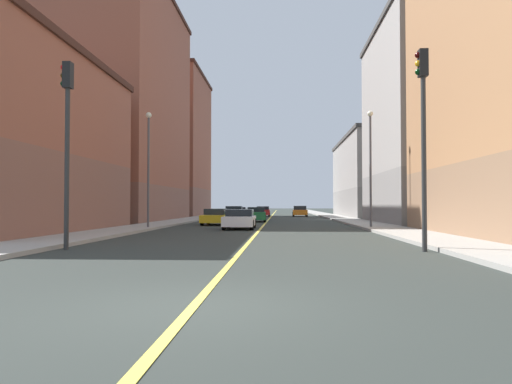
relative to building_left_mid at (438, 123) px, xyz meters
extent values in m
plane|color=#2D332F|center=(-14.11, -31.86, -8.19)|extent=(400.00, 400.00, 0.00)
cube|color=#9E9B93|center=(-6.30, 17.14, -8.12)|extent=(2.84, 168.00, 0.15)
cube|color=#9E9B93|center=(-21.93, 17.14, -8.12)|extent=(2.84, 168.00, 0.15)
cube|color=#E5D14C|center=(-14.11, 17.14, -8.18)|extent=(0.16, 154.00, 0.01)
cube|color=gray|center=(0.00, 0.00, -6.15)|extent=(9.77, 14.86, 4.09)
cube|color=#9E9993|center=(0.00, 0.00, 1.84)|extent=(9.77, 14.86, 11.87)
cube|color=#474442|center=(0.00, 0.00, 7.97)|extent=(10.07, 15.16, 0.40)
cube|color=gray|center=(0.00, 21.78, -6.49)|extent=(9.77, 22.76, 3.41)
cube|color=#9E9993|center=(0.00, 21.78, -1.65)|extent=(9.77, 22.76, 6.25)
cube|color=#474442|center=(0.00, 21.78, 1.67)|extent=(10.07, 23.06, 0.40)
cube|color=brown|center=(-28.23, 5.02, -6.58)|extent=(9.77, 19.29, 3.23)
cube|color=#93513D|center=(-28.23, 5.02, 4.06)|extent=(9.77, 19.29, 18.04)
cube|color=brown|center=(-28.23, 24.06, -6.34)|extent=(9.77, 14.56, 3.70)
cube|color=#93513D|center=(-28.23, 24.06, 3.06)|extent=(9.77, 14.56, 15.10)
cube|color=#42241B|center=(-28.23, 24.06, 10.81)|extent=(10.07, 14.86, 0.40)
cylinder|color=#2D2D2D|center=(-8.13, -23.23, -5.32)|extent=(0.16, 0.16, 5.75)
cube|color=black|center=(-8.13, -23.23, -1.99)|extent=(0.28, 0.32, 0.90)
sphere|color=#320404|center=(-8.29, -23.23, -1.72)|extent=(0.20, 0.20, 0.20)
sphere|color=orange|center=(-8.29, -23.23, -2.00)|extent=(0.20, 0.20, 0.20)
sphere|color=black|center=(-8.29, -23.23, -2.28)|extent=(0.20, 0.20, 0.20)
cylinder|color=#2D2D2D|center=(-20.10, -23.23, -5.43)|extent=(0.16, 0.16, 5.53)
cube|color=black|center=(-20.10, -23.23, -2.22)|extent=(0.28, 0.32, 0.90)
sphere|color=red|center=(-20.26, -23.23, -1.95)|extent=(0.20, 0.20, 0.20)
sphere|color=#352204|center=(-20.26, -23.23, -2.23)|extent=(0.20, 0.20, 0.20)
sphere|color=black|center=(-20.26, -23.23, -2.51)|extent=(0.20, 0.20, 0.20)
cylinder|color=#4C4C51|center=(-7.13, -8.74, -4.52)|extent=(0.14, 0.14, 7.05)
sphere|color=#EAEACC|center=(-7.13, -8.74, -0.85)|extent=(0.36, 0.36, 0.36)
cylinder|color=#4C4C51|center=(-21.10, -9.92, -4.61)|extent=(0.14, 0.14, 6.87)
sphere|color=#EAEACC|center=(-21.10, -9.92, -1.03)|extent=(0.36, 0.36, 0.36)
cube|color=#1E6B38|center=(-15.06, 3.69, -7.64)|extent=(1.86, 4.41, 0.67)
cube|color=black|center=(-15.06, 3.65, -7.08)|extent=(1.58, 2.28, 0.44)
cylinder|color=black|center=(-15.88, 5.01, -7.87)|extent=(0.24, 0.65, 0.64)
cylinder|color=black|center=(-14.34, 5.06, -7.87)|extent=(0.24, 0.65, 0.64)
cylinder|color=black|center=(-15.79, 2.31, -7.87)|extent=(0.24, 0.65, 0.64)
cylinder|color=black|center=(-14.24, 2.36, -7.87)|extent=(0.24, 0.65, 0.64)
cube|color=gold|center=(-17.81, -3.19, -7.69)|extent=(1.78, 4.45, 0.56)
cube|color=black|center=(-17.81, -3.05, -7.19)|extent=(1.54, 2.19, 0.46)
cylinder|color=black|center=(-18.57, -1.81, -7.87)|extent=(0.23, 0.64, 0.64)
cylinder|color=black|center=(-17.01, -1.83, -7.87)|extent=(0.23, 0.64, 0.64)
cylinder|color=black|center=(-18.61, -4.56, -7.87)|extent=(0.23, 0.64, 0.64)
cylinder|color=black|center=(-17.04, -4.58, -7.87)|extent=(0.23, 0.64, 0.64)
cube|color=orange|center=(-10.31, 23.72, -7.64)|extent=(1.93, 4.08, 0.66)
cube|color=black|center=(-10.31, 23.87, -7.05)|extent=(1.67, 1.75, 0.52)
cylinder|color=black|center=(-11.16, 24.98, -7.87)|extent=(0.23, 0.64, 0.64)
cylinder|color=black|center=(-9.44, 24.96, -7.87)|extent=(0.23, 0.64, 0.64)
cylinder|color=black|center=(-11.19, 22.47, -7.87)|extent=(0.23, 0.64, 0.64)
cylinder|color=black|center=(-9.47, 22.45, -7.87)|extent=(0.23, 0.64, 0.64)
cube|color=#196670|center=(-17.62, 9.23, -7.64)|extent=(1.85, 4.14, 0.67)
cube|color=black|center=(-17.62, 9.25, -7.05)|extent=(1.61, 2.02, 0.51)
cylinder|color=black|center=(-18.46, 10.50, -7.87)|extent=(0.23, 0.64, 0.64)
cylinder|color=black|center=(-16.81, 10.52, -7.87)|extent=(0.23, 0.64, 0.64)
cylinder|color=black|center=(-18.43, 7.95, -7.87)|extent=(0.23, 0.64, 0.64)
cylinder|color=black|center=(-16.78, 7.96, -7.87)|extent=(0.23, 0.64, 0.64)
cube|color=red|center=(-15.20, 23.43, -7.63)|extent=(1.85, 4.38, 0.68)
cube|color=black|center=(-15.20, 23.36, -7.07)|extent=(1.60, 2.24, 0.44)
cylinder|color=black|center=(-16.03, 24.77, -7.87)|extent=(0.23, 0.64, 0.64)
cylinder|color=black|center=(-14.41, 24.79, -7.87)|extent=(0.23, 0.64, 0.64)
cylinder|color=black|center=(-15.99, 22.07, -7.87)|extent=(0.23, 0.64, 0.64)
cylinder|color=black|center=(-14.37, 22.09, -7.87)|extent=(0.23, 0.64, 0.64)
cube|color=maroon|center=(-17.72, 16.30, -7.68)|extent=(1.87, 4.63, 0.58)
cube|color=black|center=(-17.71, 16.16, -7.16)|extent=(1.60, 2.38, 0.47)
cylinder|color=black|center=(-18.55, 17.70, -7.87)|extent=(0.24, 0.65, 0.64)
cylinder|color=black|center=(-16.96, 17.74, -7.87)|extent=(0.24, 0.65, 0.64)
cylinder|color=black|center=(-18.48, 14.86, -7.87)|extent=(0.24, 0.65, 0.64)
cylinder|color=black|center=(-16.88, 14.90, -7.87)|extent=(0.24, 0.65, 0.64)
cube|color=white|center=(-15.42, -9.23, -7.68)|extent=(1.88, 4.22, 0.59)
cube|color=black|center=(-15.42, -9.02, -7.16)|extent=(1.64, 2.09, 0.43)
cylinder|color=black|center=(-16.28, -7.92, -7.87)|extent=(0.22, 0.64, 0.64)
cylinder|color=black|center=(-14.58, -7.92, -7.87)|extent=(0.22, 0.64, 0.64)
cylinder|color=black|center=(-16.27, -10.53, -7.87)|extent=(0.22, 0.64, 0.64)
cylinder|color=black|center=(-14.57, -10.53, -7.87)|extent=(0.22, 0.64, 0.64)
camera|label=1|loc=(-12.80, -38.85, -6.67)|focal=32.98mm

